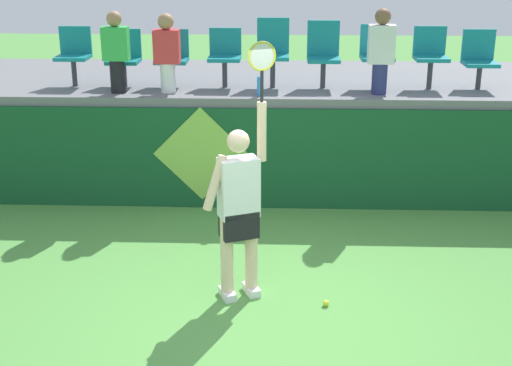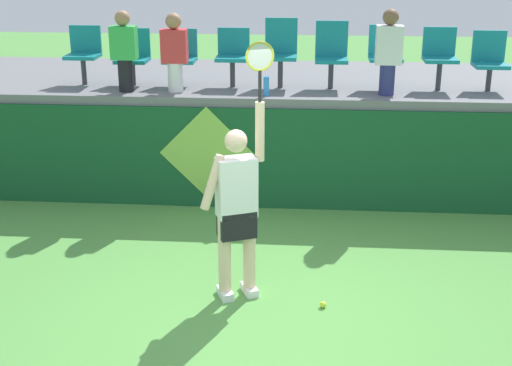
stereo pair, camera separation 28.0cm
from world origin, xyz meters
name	(u,v)px [view 1 (the left image)]	position (x,y,z in m)	size (l,w,h in m)	color
ground_plane	(267,321)	(0.00, 0.00, 0.00)	(40.00, 40.00, 0.00)	#519342
court_back_wall	(273,158)	(0.00, 3.06, 0.68)	(10.75, 0.20, 1.37)	#144C28
spectator_platform	(275,81)	(0.00, 4.47, 1.43)	(10.75, 2.92, 0.12)	slate
tennis_player	(239,205)	(-0.29, 0.52, 0.99)	(0.71, 0.39, 2.57)	white
tennis_ball	(326,303)	(0.58, 0.32, 0.03)	(0.07, 0.07, 0.07)	#D1E533
water_bottle	(260,86)	(-0.18, 3.20, 1.61)	(0.07, 0.07, 0.25)	#338CE5
stadium_chair_0	(74,52)	(-2.77, 3.80, 1.94)	(0.44, 0.42, 0.80)	#38383D
stadium_chair_1	(124,55)	(-2.07, 3.80, 1.91)	(0.44, 0.42, 0.77)	#38383D
stadium_chair_2	(172,55)	(-1.41, 3.80, 1.91)	(0.44, 0.42, 0.77)	#38383D
stadium_chair_3	(225,54)	(-0.68, 3.80, 1.94)	(0.44, 0.42, 0.79)	#38383D
stadium_chair_4	(273,49)	(-0.02, 3.81, 2.00)	(0.44, 0.42, 0.92)	#38383D
stadium_chair_5	(323,52)	(0.67, 3.81, 1.97)	(0.44, 0.42, 0.89)	#38383D
stadium_chair_6	(377,52)	(1.39, 3.80, 1.97)	(0.44, 0.42, 0.84)	#38383D
stadium_chair_7	(430,53)	(2.12, 3.80, 1.96)	(0.44, 0.42, 0.82)	#38383D
stadium_chair_8	(479,57)	(2.79, 3.80, 1.91)	(0.44, 0.42, 0.78)	#38383D
spectator_0	(167,51)	(-1.41, 3.38, 2.03)	(0.34, 0.21, 1.04)	white
spectator_1	(116,50)	(-2.07, 3.34, 2.05)	(0.34, 0.20, 1.07)	black
spectator_2	(381,50)	(1.39, 3.38, 2.07)	(0.34, 0.21, 1.11)	navy
wall_signage_mount	(203,207)	(-0.94, 2.95, 0.00)	(1.27, 0.01, 1.39)	#144C28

